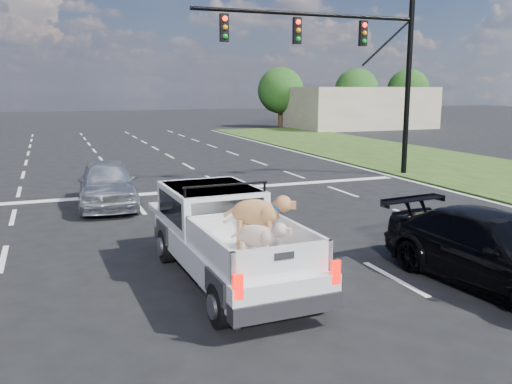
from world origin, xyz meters
The scene contains 10 objects.
ground centered at (0.00, 0.00, 0.00)m, with size 160.00×160.00×0.00m, color black.
road_markings centered at (0.00, 6.56, 0.01)m, with size 17.75×60.00×0.01m.
traffic_signal centered at (7.20, 10.50, 4.73)m, with size 9.11×0.31×7.00m.
building_right centered at (22.00, 34.00, 1.80)m, with size 12.00×7.00×3.60m, color #C0B193.
tree_far_d centered at (16.00, 38.00, 3.29)m, with size 4.20×4.20×5.40m.
tree_far_e centered at (24.00, 38.00, 3.29)m, with size 4.20×4.20×5.40m.
tree_far_f centered at (30.00, 38.00, 3.29)m, with size 4.20×4.20×5.40m.
pickup_truck centered at (-1.20, 1.12, 0.86)m, with size 1.97×4.93×1.83m.
silver_sedan centered at (-2.60, 8.56, 0.71)m, with size 1.67×4.16×1.42m, color #BABCC1.
black_coupe centered at (3.21, -0.98, 0.66)m, with size 1.86×4.57×1.33m, color black.
Camera 1 is at (-4.20, -8.15, 3.56)m, focal length 38.00 mm.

